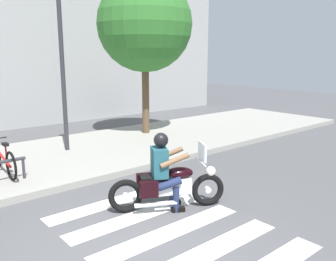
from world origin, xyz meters
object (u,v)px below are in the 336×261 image
Objects in this scene: rider at (164,166)px; street_lamp at (62,56)px; bicycle_4 at (3,159)px; tree_near_rack at (145,25)px; motorcycle at (168,185)px.

rider is 4.99m from street_lamp.
tree_near_rack is (5.09, 1.52, 3.24)m from bicycle_4.
street_lamp is (0.26, 4.60, 1.93)m from rider.
street_lamp is at bearing 29.09° from bicycle_4.
street_lamp is (0.19, 4.64, 2.29)m from motorcycle.
rider is 0.31× the size of street_lamp.
tree_near_rack is (3.34, 5.00, 2.93)m from rider.
bicycle_4 is 0.38× the size of street_lamp.
street_lamp is (2.01, 1.12, 2.24)m from bicycle_4.
bicycle_4 is at bearing 117.38° from motorcycle.
motorcycle is at bearing -31.08° from rider.
tree_near_rack reaches higher than rider.
tree_near_rack is at bearing 57.00° from motorcycle.
motorcycle is 1.35× the size of rider.
rider is at bearing 148.92° from motorcycle.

